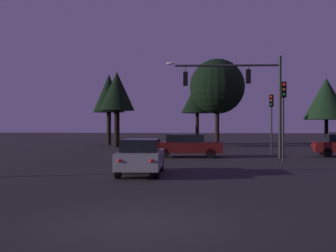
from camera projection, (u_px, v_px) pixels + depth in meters
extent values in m
plane|color=black|center=(195.00, 152.00, 33.18)|extent=(168.00, 168.00, 0.00)
cylinder|color=#232326|center=(280.00, 107.00, 26.39)|extent=(0.20, 0.20, 6.54)
cylinder|color=#232326|center=(227.00, 65.00, 26.52)|extent=(6.69, 0.63, 0.14)
ellipsoid|color=#F4EACC|center=(170.00, 63.00, 26.66)|extent=(0.56, 0.28, 0.16)
cylinder|color=#232326|center=(248.00, 67.00, 26.47)|extent=(0.05, 0.05, 0.26)
cube|color=black|center=(248.00, 76.00, 26.47)|extent=(0.32, 0.26, 0.90)
sphere|color=#4C0A0A|center=(248.00, 72.00, 26.61)|extent=(0.18, 0.18, 0.18)
sphere|color=#F9A319|center=(248.00, 77.00, 26.61)|extent=(0.18, 0.18, 0.18)
sphere|color=#0C4219|center=(248.00, 81.00, 26.61)|extent=(0.18, 0.18, 0.18)
cylinder|color=#232326|center=(185.00, 69.00, 26.63)|extent=(0.05, 0.05, 0.39)
cube|color=black|center=(185.00, 79.00, 26.63)|extent=(0.32, 0.26, 0.90)
sphere|color=#4C0A0A|center=(185.00, 75.00, 26.77)|extent=(0.18, 0.18, 0.18)
sphere|color=#F9A319|center=(185.00, 79.00, 26.77)|extent=(0.18, 0.18, 0.18)
sphere|color=#0C4219|center=(185.00, 83.00, 26.77)|extent=(0.18, 0.18, 0.18)
cylinder|color=#232326|center=(271.00, 130.00, 30.70)|extent=(0.12, 0.12, 3.49)
cube|color=black|center=(271.00, 101.00, 30.70)|extent=(0.31, 0.26, 0.90)
sphere|color=red|center=(272.00, 97.00, 30.56)|extent=(0.18, 0.18, 0.18)
sphere|color=#56380C|center=(272.00, 101.00, 30.56)|extent=(0.18, 0.18, 0.18)
sphere|color=#0C4219|center=(272.00, 104.00, 30.56)|extent=(0.18, 0.18, 0.18)
cylinder|color=#232326|center=(283.00, 130.00, 23.81)|extent=(0.12, 0.12, 3.71)
cube|color=black|center=(283.00, 90.00, 23.81)|extent=(0.37, 0.33, 0.90)
sphere|color=red|center=(284.00, 85.00, 23.67)|extent=(0.18, 0.18, 0.18)
sphere|color=#56380C|center=(284.00, 90.00, 23.67)|extent=(0.18, 0.18, 0.18)
sphere|color=#0C4219|center=(284.00, 94.00, 23.67)|extent=(0.18, 0.18, 0.18)
cube|color=gray|center=(141.00, 159.00, 17.67)|extent=(2.00, 4.17, 0.68)
cube|color=black|center=(141.00, 145.00, 17.52)|extent=(1.63, 2.29, 0.52)
cylinder|color=black|center=(128.00, 164.00, 19.05)|extent=(0.24, 0.65, 0.64)
cylinder|color=black|center=(161.00, 164.00, 18.97)|extent=(0.24, 0.65, 0.64)
cylinder|color=black|center=(118.00, 170.00, 16.36)|extent=(0.24, 0.65, 0.64)
cylinder|color=black|center=(157.00, 171.00, 16.29)|extent=(0.24, 0.65, 0.64)
sphere|color=red|center=(119.00, 161.00, 15.66)|extent=(0.14, 0.14, 0.14)
sphere|color=red|center=(151.00, 161.00, 15.60)|extent=(0.14, 0.14, 0.14)
cube|color=#4C0F0F|center=(188.00, 147.00, 27.34)|extent=(4.59, 2.09, 0.68)
cube|color=black|center=(185.00, 138.00, 27.35)|extent=(2.51, 1.72, 0.52)
cylinder|color=black|center=(210.00, 152.00, 28.08)|extent=(0.65, 0.23, 0.64)
cylinder|color=black|center=(211.00, 153.00, 26.42)|extent=(0.65, 0.23, 0.64)
cylinder|color=black|center=(166.00, 152.00, 28.26)|extent=(0.65, 0.23, 0.64)
cylinder|color=black|center=(164.00, 153.00, 26.60)|extent=(0.65, 0.23, 0.64)
sphere|color=red|center=(154.00, 145.00, 28.13)|extent=(0.14, 0.14, 0.14)
sphere|color=red|center=(153.00, 146.00, 26.83)|extent=(0.14, 0.14, 0.14)
cylinder|color=black|center=(323.00, 151.00, 28.70)|extent=(0.65, 0.25, 0.64)
cylinder|color=black|center=(328.00, 153.00, 27.17)|extent=(0.65, 0.25, 0.64)
sphere|color=red|center=(312.00, 145.00, 28.68)|extent=(0.14, 0.14, 0.14)
sphere|color=red|center=(315.00, 146.00, 27.48)|extent=(0.14, 0.14, 0.14)
cylinder|color=black|center=(327.00, 145.00, 37.73)|extent=(0.24, 0.65, 0.64)
cylinder|color=black|center=(109.00, 129.00, 44.63)|extent=(0.47, 0.47, 3.54)
cone|color=black|center=(109.00, 93.00, 44.63)|extent=(3.41, 3.41, 4.08)
cylinder|color=black|center=(117.00, 129.00, 40.02)|extent=(0.52, 0.52, 3.56)
cone|color=black|center=(117.00, 91.00, 40.02)|extent=(3.41, 3.41, 3.74)
cylinder|color=black|center=(197.00, 129.00, 45.39)|extent=(0.38, 0.38, 3.47)
cone|color=black|center=(197.00, 97.00, 45.38)|extent=(3.56, 3.56, 3.48)
cylinder|color=black|center=(217.00, 127.00, 39.76)|extent=(0.40, 0.40, 4.01)
sphere|color=black|center=(217.00, 86.00, 39.76)|extent=(5.29, 5.29, 5.29)
cylinder|color=black|center=(326.00, 131.00, 48.51)|extent=(0.43, 0.43, 2.81)
cone|color=black|center=(326.00, 99.00, 48.50)|extent=(5.33, 5.33, 4.87)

